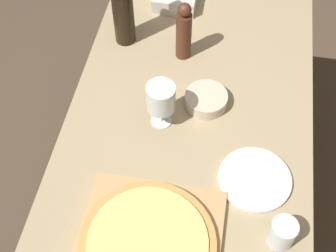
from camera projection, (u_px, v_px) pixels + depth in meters
name	position (u px, v px, depth m)	size (l,w,h in m)	color
ground_plane	(180.00, 235.00, 2.05)	(12.00, 12.00, 0.00)	#4C3D2D
dining_table	(184.00, 156.00, 1.52)	(0.78, 1.61, 0.75)	#9E8966
cutting_board	(148.00, 246.00, 1.23)	(0.38, 0.38, 0.02)	tan
pizza	(148.00, 243.00, 1.21)	(0.36, 0.36, 0.02)	#C68947
wine_bottle	(123.00, 7.00, 1.57)	(0.07, 0.07, 0.37)	black
pepper_mill	(184.00, 32.00, 1.56)	(0.05, 0.05, 0.22)	#4C2819
wine_glass	(161.00, 98.00, 1.39)	(0.09, 0.09, 0.16)	silver
small_bowl	(206.00, 100.00, 1.50)	(0.14, 0.14, 0.04)	beige
drinking_tumbler	(282.00, 233.00, 1.21)	(0.07, 0.07, 0.09)	silver
dinner_plate	(255.00, 179.00, 1.35)	(0.21, 0.21, 0.01)	silver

